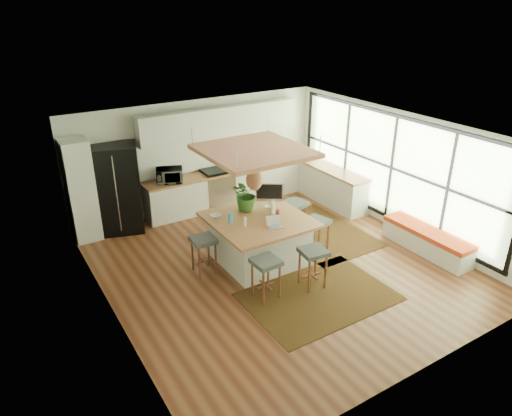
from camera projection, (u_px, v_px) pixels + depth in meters
floor at (278, 264)px, 9.41m from camera, size 7.00×7.00×0.00m
ceiling at (280, 133)px, 8.29m from camera, size 7.00×7.00×0.00m
wall_back at (199, 154)px, 11.56m from camera, size 6.50×0.00×6.50m
wall_front at (429, 294)px, 6.14m from camera, size 6.50×0.00×6.50m
wall_left at (107, 247)px, 7.29m from camera, size 0.00×7.00×7.00m
wall_right at (400, 172)px, 10.41m from camera, size 0.00×7.00×7.00m
window_wall at (399, 170)px, 10.38m from camera, size 0.10×6.20×2.60m
pantry at (81, 191)px, 9.99m from camera, size 0.55×0.60×2.25m
back_counter_base at (226, 188)px, 11.95m from camera, size 4.20×0.60×0.88m
back_counter_top at (225, 171)px, 11.76m from camera, size 4.24×0.64×0.05m
backsplash at (219, 151)px, 11.81m from camera, size 4.20×0.02×0.80m
upper_cabinets at (221, 121)px, 11.35m from camera, size 4.20×0.34×0.70m
range at (217, 188)px, 11.81m from camera, size 0.76×0.62×1.00m
right_counter_base at (328, 185)px, 12.18m from camera, size 0.60×2.50×0.88m
right_counter_top at (329, 168)px, 11.99m from camera, size 0.64×2.54×0.05m
window_bench at (427, 241)px, 9.79m from camera, size 0.52×2.00×0.50m
ceiling_panel at (254, 165)px, 8.73m from camera, size 1.86×1.86×0.80m
rug_near at (319, 296)px, 8.40m from camera, size 2.60×1.80×0.01m
rug_right at (318, 232)px, 10.68m from camera, size 1.80×2.60×0.01m
fridge at (118, 192)px, 10.45m from camera, size 1.19×1.04×2.01m
island at (259, 239)px, 9.40m from camera, size 1.85×1.85×0.93m
stool_near_left at (266, 280)px, 8.26m from camera, size 0.47×0.47×0.76m
stool_near_right at (312, 269)px, 8.58m from camera, size 0.51×0.51×0.77m
stool_right_front at (316, 238)px, 9.68m from camera, size 0.57×0.57×0.77m
stool_right_back at (295, 219)px, 10.49m from camera, size 0.57×0.57×0.78m
stool_left_side at (204, 256)px, 9.01m from camera, size 0.47×0.47×0.75m
laptop at (275, 222)px, 8.81m from camera, size 0.34×0.36×0.22m
monitor at (269, 196)px, 9.59m from camera, size 0.59×0.50×0.54m
microwave at (169, 174)px, 10.93m from camera, size 0.68×0.53×0.41m
island_plant at (246, 197)px, 9.49m from camera, size 0.73×0.79×0.54m
island_bowl at (216, 216)px, 9.24m from camera, size 0.25×0.25×0.05m
island_bottle_0 at (232, 219)px, 8.98m from camera, size 0.07×0.07×0.19m
island_bottle_1 at (245, 222)px, 8.86m from camera, size 0.07×0.07×0.19m
island_bottle_2 at (278, 217)px, 9.06m from camera, size 0.07×0.07×0.19m
island_bottle_3 at (272, 209)px, 9.38m from camera, size 0.07×0.07×0.19m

